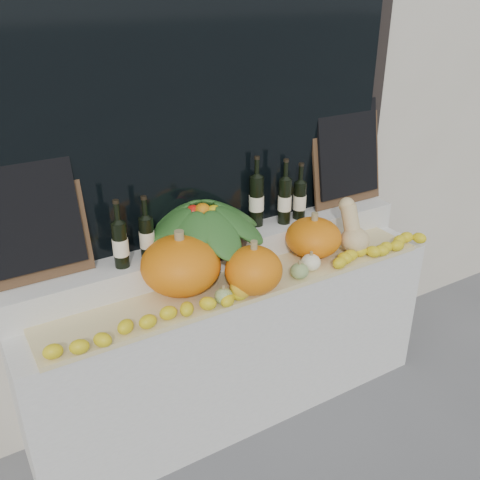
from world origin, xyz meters
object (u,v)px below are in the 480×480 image
butternut_squash (353,232)px  produce_bowl (203,224)px  wine_bottle_tall (256,200)px  pumpkin_right (313,237)px  pumpkin_left (181,265)px

butternut_squash → produce_bowl: size_ratio=0.43×
produce_bowl → butternut_squash: bearing=-19.0°
wine_bottle_tall → produce_bowl: bearing=-171.4°
pumpkin_right → butternut_squash: (0.22, -0.07, 0.01)m
wine_bottle_tall → pumpkin_right: bearing=-49.9°
produce_bowl → wine_bottle_tall: (0.36, 0.05, 0.04)m
pumpkin_left → butternut_squash: 1.01m
pumpkin_right → wine_bottle_tall: 0.37m
pumpkin_right → butternut_squash: bearing=-18.8°
butternut_squash → pumpkin_right: bearing=161.2°
butternut_squash → wine_bottle_tall: 0.56m
pumpkin_right → produce_bowl: 0.62m
pumpkin_left → wine_bottle_tall: size_ratio=0.98×
pumpkin_left → pumpkin_right: size_ratio=1.26×
pumpkin_left → pumpkin_right: 0.79m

